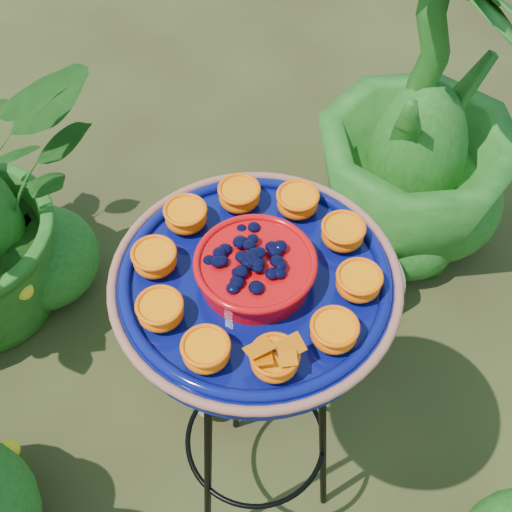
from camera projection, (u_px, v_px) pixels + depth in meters
name	position (u px, v px, depth m)	size (l,w,h in m)	color
ground_plane	(215.00, 445.00, 1.89)	(20.00, 20.00, 0.00)	black
tripod_stand	(256.00, 392.00, 1.41)	(0.38, 0.38, 0.87)	black
feeder_dish	(255.00, 279.00, 1.11)	(0.53, 0.53, 0.10)	#080D5E
driftwood_log	(287.00, 320.00, 2.00)	(0.23, 0.23, 0.68)	tan
shrub_back_right	(428.00, 107.00, 1.92)	(0.60, 0.60, 1.06)	#184813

